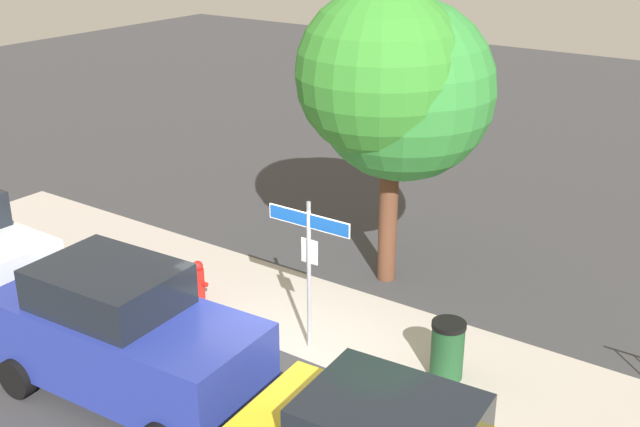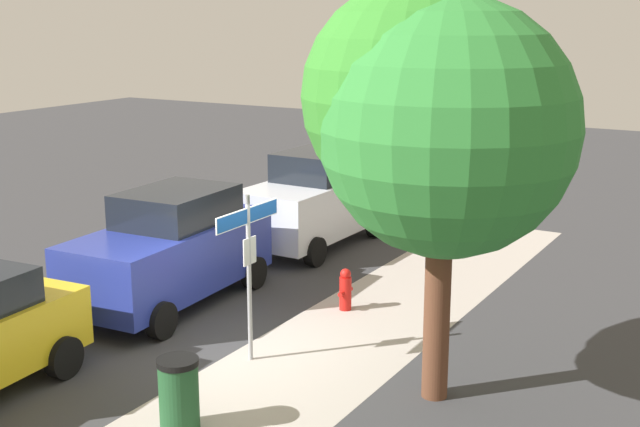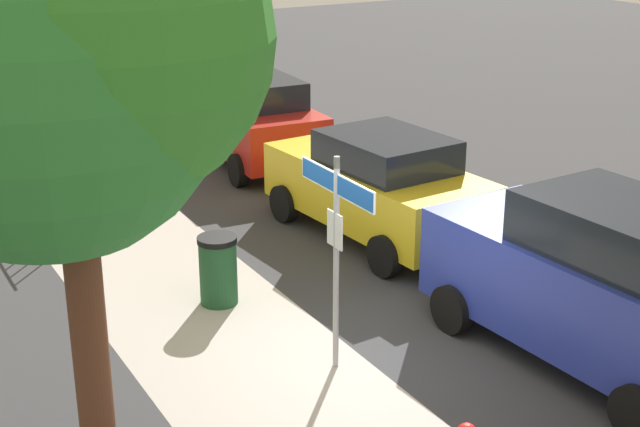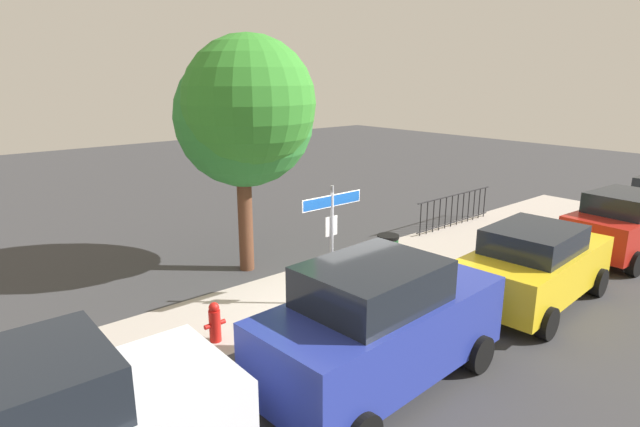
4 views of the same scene
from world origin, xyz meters
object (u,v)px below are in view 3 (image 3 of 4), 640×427
object	(u,v)px
car_yellow	(378,185)
car_silver	(155,84)
car_red	(253,120)
street_sign	(336,222)
shade_tree	(68,58)
trash_bin	(218,270)
car_blue	(598,282)

from	to	relation	value
car_yellow	car_silver	distance (m)	9.60
car_red	street_sign	bearing A→B (deg)	164.19
street_sign	shade_tree	size ratio (longest dim) A/B	0.46
shade_tree	trash_bin	distance (m)	4.93
street_sign	car_silver	bearing A→B (deg)	-10.94
car_red	car_silver	world-z (taller)	car_red
shade_tree	car_red	world-z (taller)	shade_tree
street_sign	car_blue	bearing A→B (deg)	-117.46
street_sign	car_yellow	bearing A→B (deg)	-39.57
car_blue	trash_bin	size ratio (longest dim) A/B	4.51
street_sign	shade_tree	distance (m)	3.62
shade_tree	car_silver	distance (m)	14.54
car_red	car_yellow	bearing A→B (deg)	-177.45
car_yellow	trash_bin	size ratio (longest dim) A/B	4.34
trash_bin	car_blue	bearing A→B (deg)	-139.10
shade_tree	car_blue	world-z (taller)	shade_tree
car_yellow	trash_bin	xyz separation A→B (m)	(-1.05, 3.28, -0.40)
car_blue	car_yellow	world-z (taller)	car_blue
shade_tree	trash_bin	world-z (taller)	shade_tree
car_blue	street_sign	bearing A→B (deg)	59.37
shade_tree	car_silver	size ratio (longest dim) A/B	1.35
street_sign	shade_tree	bearing A→B (deg)	92.74
trash_bin	street_sign	bearing A→B (deg)	-167.89
car_yellow	shade_tree	bearing A→B (deg)	117.47
street_sign	car_silver	world-z (taller)	street_sign
car_yellow	car_red	distance (m)	4.80
street_sign	car_blue	xyz separation A→B (m)	(-1.43, -2.75, -0.81)
car_yellow	car_silver	xyz separation A→B (m)	(9.60, 0.28, -0.08)
car_blue	car_red	bearing A→B (deg)	-3.85
car_yellow	car_silver	world-z (taller)	car_yellow
street_sign	car_yellow	world-z (taller)	street_sign
shade_tree	car_red	bearing A→B (deg)	-34.76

